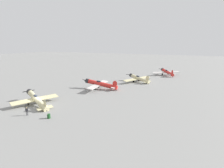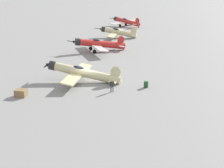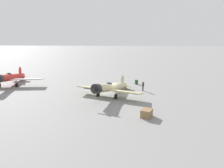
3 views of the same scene
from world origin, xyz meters
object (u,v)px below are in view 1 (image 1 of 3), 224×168
Objects in this scene: airplane_outer_stand at (167,72)px; ground_crew_mechanic at (27,111)px; airplane_foreground at (37,99)px; fuel_drum at (49,116)px; airplane_mid_apron at (100,84)px; airplane_far_line at (138,78)px.

airplane_outer_stand reaches higher than ground_crew_mechanic.
airplane_foreground reaches higher than fuel_drum.
airplane_outer_stand is (-34.25, 14.64, -0.04)m from airplane_mid_apron.
airplane_far_line is at bearing -28.93° from ground_crew_mechanic.
airplane_mid_apron is 37.25m from airplane_outer_stand.
airplane_far_line is 1.16× the size of airplane_outer_stand.
airplane_foreground is 0.87× the size of airplane_mid_apron.
fuel_drum is (24.41, 2.39, -1.15)m from airplane_mid_apron.
fuel_drum is at bearing 173.09° from airplane_foreground.
airplane_outer_stand is at bearing -119.22° from airplane_mid_apron.
airplane_mid_apron is 0.99× the size of airplane_far_line.
airplane_mid_apron is 24.55m from fuel_drum.
airplane_mid_apron reaches higher than airplane_far_line.
airplane_mid_apron reaches higher than airplane_outer_stand.
airplane_mid_apron is 7.59× the size of ground_crew_mechanic.
airplane_far_line is at bearing 172.58° from fuel_drum.
airplane_outer_stand is (-18.86, 7.07, 0.18)m from airplane_far_line.
airplane_foreground is 9.56m from fuel_drum.
airplane_mid_apron is 25.33m from ground_crew_mechanic.
airplane_outer_stand reaches higher than fuel_drum.
airplane_far_line is 40.14m from fuel_drum.
airplane_outer_stand is at bearing -31.03° from ground_crew_mechanic.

